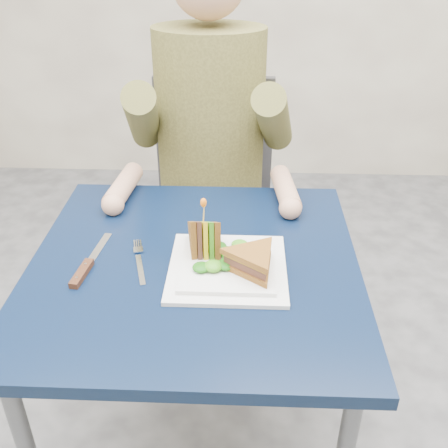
{
  "coord_description": "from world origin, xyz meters",
  "views": [
    {
      "loc": [
        0.11,
        -0.97,
        1.43
      ],
      "look_at": [
        0.07,
        0.02,
        0.82
      ],
      "focal_mm": 42.0,
      "sensor_mm": 36.0,
      "label": 1
    }
  ],
  "objects_px": {
    "sandwich_flat": "(253,261)",
    "table": "(195,289)",
    "knife": "(85,268)",
    "diner": "(210,101)",
    "plate": "(228,267)",
    "sandwich_upright": "(204,238)",
    "fork": "(140,262)",
    "chair": "(213,192)"
  },
  "relations": [
    {
      "from": "sandwich_flat",
      "to": "table",
      "type": "bearing_deg",
      "value": 157.57
    },
    {
      "from": "plate",
      "to": "sandwich_upright",
      "type": "height_order",
      "value": "sandwich_upright"
    },
    {
      "from": "sandwich_upright",
      "to": "fork",
      "type": "xyz_separation_m",
      "value": [
        -0.15,
        -0.03,
        -0.05
      ]
    },
    {
      "from": "diner",
      "to": "sandwich_flat",
      "type": "xyz_separation_m",
      "value": [
        0.13,
        -0.64,
        -0.14
      ]
    },
    {
      "from": "knife",
      "to": "sandwich_upright",
      "type": "bearing_deg",
      "value": 12.81
    },
    {
      "from": "sandwich_flat",
      "to": "knife",
      "type": "xyz_separation_m",
      "value": [
        -0.37,
        0.01,
        -0.04
      ]
    },
    {
      "from": "table",
      "to": "chair",
      "type": "xyz_separation_m",
      "value": [
        0.0,
        0.7,
        -0.11
      ]
    },
    {
      "from": "diner",
      "to": "plate",
      "type": "relative_size",
      "value": 2.87
    },
    {
      "from": "chair",
      "to": "plate",
      "type": "height_order",
      "value": "chair"
    },
    {
      "from": "knife",
      "to": "diner",
      "type": "bearing_deg",
      "value": 69.24
    },
    {
      "from": "sandwich_upright",
      "to": "knife",
      "type": "bearing_deg",
      "value": -167.19
    },
    {
      "from": "chair",
      "to": "fork",
      "type": "xyz_separation_m",
      "value": [
        -0.12,
        -0.71,
        0.19
      ]
    },
    {
      "from": "table",
      "to": "chair",
      "type": "bearing_deg",
      "value": 90.0
    },
    {
      "from": "diner",
      "to": "knife",
      "type": "height_order",
      "value": "diner"
    },
    {
      "from": "diner",
      "to": "sandwich_flat",
      "type": "height_order",
      "value": "diner"
    },
    {
      "from": "sandwich_upright",
      "to": "knife",
      "type": "height_order",
      "value": "sandwich_upright"
    },
    {
      "from": "plate",
      "to": "table",
      "type": "bearing_deg",
      "value": 159.02
    },
    {
      "from": "chair",
      "to": "sandwich_upright",
      "type": "distance_m",
      "value": 0.73
    },
    {
      "from": "table",
      "to": "knife",
      "type": "height_order",
      "value": "knife"
    },
    {
      "from": "diner",
      "to": "fork",
      "type": "distance_m",
      "value": 0.64
    },
    {
      "from": "table",
      "to": "diner",
      "type": "height_order",
      "value": "diner"
    },
    {
      "from": "sandwich_upright",
      "to": "fork",
      "type": "relative_size",
      "value": 0.84
    },
    {
      "from": "sandwich_flat",
      "to": "sandwich_upright",
      "type": "bearing_deg",
      "value": 147.37
    },
    {
      "from": "plate",
      "to": "fork",
      "type": "relative_size",
      "value": 1.47
    },
    {
      "from": "sandwich_flat",
      "to": "fork",
      "type": "relative_size",
      "value": 1.14
    },
    {
      "from": "table",
      "to": "sandwich_flat",
      "type": "distance_m",
      "value": 0.19
    },
    {
      "from": "plate",
      "to": "fork",
      "type": "xyz_separation_m",
      "value": [
        -0.2,
        0.02,
        -0.01
      ]
    },
    {
      "from": "sandwich_upright",
      "to": "sandwich_flat",
      "type": "bearing_deg",
      "value": -32.63
    },
    {
      "from": "diner",
      "to": "sandwich_flat",
      "type": "distance_m",
      "value": 0.67
    },
    {
      "from": "chair",
      "to": "sandwich_upright",
      "type": "height_order",
      "value": "chair"
    },
    {
      "from": "diner",
      "to": "plate",
      "type": "height_order",
      "value": "diner"
    },
    {
      "from": "plate",
      "to": "knife",
      "type": "relative_size",
      "value": 1.17
    },
    {
      "from": "fork",
      "to": "chair",
      "type": "bearing_deg",
      "value": 80.17
    },
    {
      "from": "table",
      "to": "sandwich_upright",
      "type": "height_order",
      "value": "sandwich_upright"
    },
    {
      "from": "plate",
      "to": "fork",
      "type": "height_order",
      "value": "plate"
    },
    {
      "from": "plate",
      "to": "sandwich_upright",
      "type": "xyz_separation_m",
      "value": [
        -0.05,
        0.04,
        0.05
      ]
    },
    {
      "from": "sandwich_upright",
      "to": "fork",
      "type": "bearing_deg",
      "value": -169.44
    },
    {
      "from": "chair",
      "to": "table",
      "type": "bearing_deg",
      "value": -90.0
    },
    {
      "from": "table",
      "to": "sandwich_flat",
      "type": "xyz_separation_m",
      "value": [
        0.13,
        -0.05,
        0.12
      ]
    },
    {
      "from": "sandwich_flat",
      "to": "sandwich_upright",
      "type": "distance_m",
      "value": 0.13
    },
    {
      "from": "plate",
      "to": "sandwich_upright",
      "type": "bearing_deg",
      "value": 140.36
    },
    {
      "from": "sandwich_flat",
      "to": "knife",
      "type": "distance_m",
      "value": 0.37
    }
  ]
}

